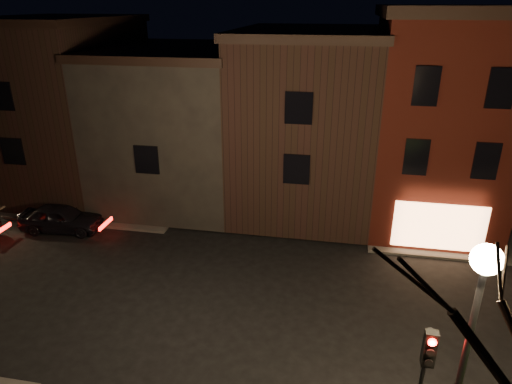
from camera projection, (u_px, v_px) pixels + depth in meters
ground at (239, 306)px, 17.46m from camera, size 120.00×120.00×0.00m
sidewalk_far_left at (63, 137)px, 39.01m from camera, size 30.00×30.00×0.12m
corner_building at (437, 119)px, 22.58m from camera, size 6.50×8.50×10.50m
row_building_a at (307, 119)px, 24.85m from camera, size 7.30×10.30×9.40m
row_building_b at (181, 122)px, 26.30m from camera, size 7.80×10.30×8.40m
row_building_c at (65, 104)px, 27.26m from camera, size 7.30×10.30×9.90m
street_lamp_near at (476, 309)px, 8.95m from camera, size 0.60×0.60×6.48m
traffic_signal at (423, 378)px, 10.42m from camera, size 0.58×0.38×4.05m
parked_car_a at (61, 218)px, 22.94m from camera, size 4.19×2.00×1.38m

